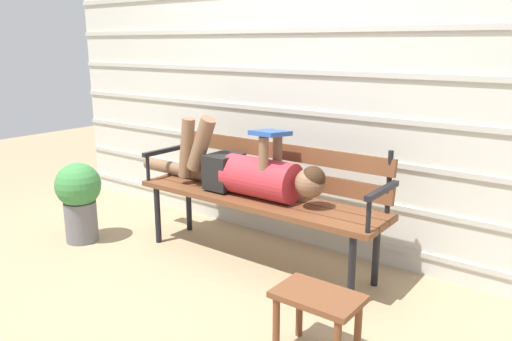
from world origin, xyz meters
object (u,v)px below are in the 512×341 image
Objects in this scene: park_bench at (262,189)px; footstool at (317,307)px; potted_plant at (79,197)px; reclining_person at (245,172)px.

footstool is (0.89, -0.77, -0.25)m from park_bench.
footstool is at bearing -5.17° from potted_plant.
park_bench is 4.46× the size of footstool.
park_bench is at bearing 36.68° from reclining_person.
reclining_person reaches higher than park_bench.
footstool is at bearing -40.59° from park_bench.
reclining_person is 1.35m from potted_plant.
potted_plant is at bearing -156.51° from park_bench.
potted_plant is at bearing 174.83° from footstool.
footstool is 2.21m from potted_plant.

